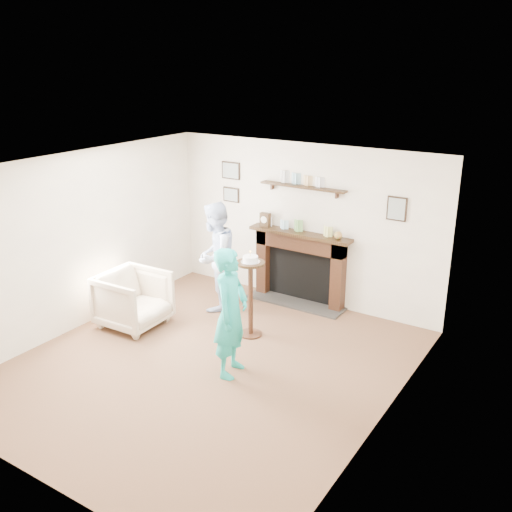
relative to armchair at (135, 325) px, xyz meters
The scene contains 6 objects.
ground 1.63m from the armchair, 12.46° to the right, with size 5.00×5.00×0.00m, color brown.
room_shell 2.30m from the armchair, 12.03° to the left, with size 4.54×5.02×2.52m.
armchair is the anchor object (origin of this frame).
man 1.30m from the armchair, 60.78° to the left, with size 0.81×0.63×1.67m, color silver.
woman 1.97m from the armchair, ahead, with size 0.59×0.39×1.61m, color #1EA9AB.
pedestal_table 1.88m from the armchair, 22.08° to the left, with size 0.39×0.39×1.25m.
Camera 1 is at (3.92, -5.03, 3.68)m, focal length 40.00 mm.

